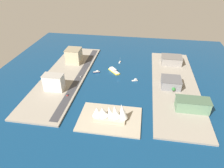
# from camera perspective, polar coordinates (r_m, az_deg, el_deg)

# --- Properties ---
(ground_plane) EXTENTS (440.00, 440.00, 0.00)m
(ground_plane) POSITION_cam_1_polar(r_m,az_deg,el_deg) (336.65, 1.70, 0.95)
(ground_plane) COLOR navy
(quay_west) EXTENTS (70.00, 240.00, 2.53)m
(quay_west) POSITION_cam_1_polar(r_m,az_deg,el_deg) (338.65, 17.17, -0.18)
(quay_west) COLOR gray
(quay_west) RESTS_ON ground_plane
(quay_east) EXTENTS (70.00, 240.00, 2.53)m
(quay_east) POSITION_cam_1_polar(r_m,az_deg,el_deg) (357.37, -12.95, 2.30)
(quay_east) COLOR gray
(quay_east) RESTS_ON ground_plane
(peninsula_point) EXTENTS (78.18, 55.19, 2.00)m
(peninsula_point) POSITION_cam_1_polar(r_m,az_deg,el_deg) (259.41, -0.60, -9.78)
(peninsula_point) COLOR #A89E89
(peninsula_point) RESTS_ON ground_plane
(road_strip) EXTENTS (11.68, 228.00, 0.15)m
(road_strip) POSITION_cam_1_polar(r_m,az_deg,el_deg) (348.32, -8.98, 2.18)
(road_strip) COLOR #38383D
(road_strip) RESTS_ON quay_east
(yacht_sleek_gray) EXTENTS (11.00, 6.68, 3.79)m
(yacht_sleek_gray) POSITION_cam_1_polar(r_m,az_deg,el_deg) (337.35, 6.46, 1.07)
(yacht_sleek_gray) COLOR #999EA3
(yacht_sleek_gray) RESTS_ON ground_plane
(sailboat_small_white) EXTENTS (4.09, 9.73, 10.18)m
(sailboat_small_white) POSITION_cam_1_polar(r_m,az_deg,el_deg) (396.75, 2.21, 6.19)
(sailboat_small_white) COLOR white
(sailboat_small_white) RESTS_ON ground_plane
(patrol_launch_navy) EXTENTS (12.90, 7.16, 3.82)m
(patrol_launch_navy) POSITION_cam_1_polar(r_m,az_deg,el_deg) (360.67, -4.40, 3.39)
(patrol_launch_navy) COLOR #1E284C
(patrol_launch_navy) RESTS_ON ground_plane
(ferry_yellow_fast) EXTENTS (23.65, 25.27, 5.47)m
(ferry_yellow_fast) POSITION_cam_1_polar(r_m,az_deg,el_deg) (362.52, 0.47, 3.80)
(ferry_yellow_fast) COLOR yellow
(ferry_yellow_fast) RESTS_ON ground_plane
(terminal_long_green) EXTENTS (43.97, 19.66, 16.62)m
(terminal_long_green) POSITION_cam_1_polar(r_m,az_deg,el_deg) (285.78, 21.68, -5.40)
(terminal_long_green) COLOR slate
(terminal_long_green) RESTS_ON quay_west
(warehouse_low_gray) EXTENTS (29.79, 28.18, 14.67)m
(warehouse_low_gray) POSITION_cam_1_polar(r_m,az_deg,el_deg) (325.48, 16.23, 0.39)
(warehouse_low_gray) COLOR gray
(warehouse_low_gray) RESTS_ON quay_west
(carpark_squat_concrete) EXTENTS (37.55, 27.75, 14.85)m
(carpark_squat_concrete) POSITION_cam_1_polar(r_m,az_deg,el_deg) (399.65, 16.37, 6.52)
(carpark_squat_concrete) COLOR gray
(carpark_squat_concrete) RESTS_ON quay_west
(office_block_beige) EXTENTS (27.42, 26.70, 27.59)m
(office_block_beige) POSITION_cam_1_polar(r_m,az_deg,el_deg) (392.02, -10.69, 7.81)
(office_block_beige) COLOR #C6B793
(office_block_beige) RESTS_ON quay_east
(hotel_broad_white) EXTENTS (30.10, 16.74, 25.33)m
(hotel_broad_white) POSITION_cam_1_polar(r_m,az_deg,el_deg) (315.31, -16.05, 0.46)
(hotel_broad_white) COLOR silver
(hotel_broad_white) RESTS_ON quay_east
(pickup_red) EXTENTS (1.94, 4.21, 1.58)m
(pickup_red) POSITION_cam_1_polar(r_m,az_deg,el_deg) (303.12, -12.42, -3.03)
(pickup_red) COLOR black
(pickup_red) RESTS_ON road_strip
(van_white) EXTENTS (1.97, 5.17, 1.57)m
(van_white) POSITION_cam_1_polar(r_m,az_deg,el_deg) (346.51, -8.73, 2.20)
(van_white) COLOR black
(van_white) RESTS_ON road_strip
(traffic_light_waterfront) EXTENTS (0.36, 0.36, 6.50)m
(traffic_light_waterfront) POSITION_cam_1_polar(r_m,az_deg,el_deg) (374.87, -6.40, 5.41)
(traffic_light_waterfront) COLOR black
(traffic_light_waterfront) RESTS_ON quay_east
(opera_landmark) EXTENTS (45.78, 20.34, 24.56)m
(opera_landmark) POSITION_cam_1_polar(r_m,az_deg,el_deg) (252.86, -0.64, -8.10)
(opera_landmark) COLOR #BCAD93
(opera_landmark) RESTS_ON peninsula_point
(park_tree_cluster) EXTENTS (6.44, 20.63, 7.77)m
(park_tree_cluster) POSITION_cam_1_polar(r_m,az_deg,el_deg) (320.43, 16.97, -0.80)
(park_tree_cluster) COLOR brown
(park_tree_cluster) RESTS_ON quay_west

